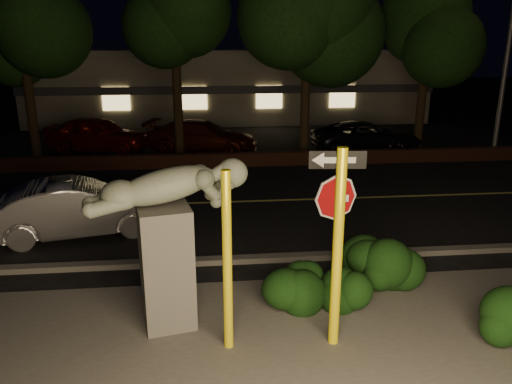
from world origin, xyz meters
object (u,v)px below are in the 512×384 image
Objects in this scene: yellow_pole_right at (338,251)px; parked_car_red at (98,134)px; streetlight at (510,10)px; silver_sedan at (78,208)px; sculpture at (168,228)px; yellow_pole_left at (227,263)px; parked_car_darkred at (202,136)px; signpost at (336,198)px; parked_car_dark at (366,137)px.

yellow_pole_right reaches higher than parked_car_red.
streetlight is (9.38, 11.76, 4.01)m from yellow_pole_right.
streetlight is 16.54m from silver_sedan.
sculpture is 16.60m from streetlight.
streetlight is at bearing 51.42° from yellow_pole_right.
streetlight is 2.28× the size of silver_sedan.
silver_sedan is at bearing 134.36° from yellow_pole_right.
yellow_pole_right is (1.61, -0.06, 0.15)m from yellow_pole_left.
parked_car_darkred is at bearing 75.89° from sculpture.
parked_car_darkred is (4.34, -0.59, -0.07)m from parked_car_red.
signpost is 0.64× the size of parked_car_red.
streetlight is 6.91m from parked_car_dark.
parked_car_darkred is at bearing -31.18° from silver_sedan.
signpost is at bearing 157.98° from parked_car_dark.
sculpture is 0.60× the size of parked_car_dark.
yellow_pole_right is at bearing -30.57° from sculpture.
signpost is at bearing 30.53° from yellow_pole_left.
streetlight is 16.70m from parked_car_red.
parked_car_dark is at bearing -62.37° from silver_sedan.
silver_sedan is at bearing 175.58° from parked_car_darkred.
parked_car_red is (-6.34, 14.67, -0.81)m from yellow_pole_right.
yellow_pole_right is 0.67× the size of parked_car_darkred.
parked_car_dark is (-4.53, 1.75, -4.92)m from streetlight.
streetlight is (11.89, 10.92, 3.87)m from sculpture.
yellow_pole_right is at bearing -142.51° from parked_car_red.
parked_car_red is at bearing 146.71° from streetlight.
signpost is at bearing -140.01° from silver_sedan.
parked_car_red is at bearing 121.44° from signpost.
sculpture is at bearing 148.23° from parked_car_dark.
signpost is 0.68× the size of silver_sedan.
yellow_pole_left is 0.65× the size of parked_car_red.
yellow_pole_left is 0.68× the size of silver_sedan.
parked_car_dark is at bearing -81.80° from parked_car_red.
signpost is 0.61× the size of parked_car_darkred.
parked_car_dark is (6.86, -0.57, -0.04)m from parked_car_darkred.
silver_sedan reaches higher than parked_car_darkred.
yellow_pole_right is 15.57m from streetlight.
yellow_pole_right reaches higher than yellow_pole_left.
silver_sedan is at bearing 129.33° from parked_car_dark.
yellow_pole_right is at bearing 158.63° from parked_car_dark.
parked_car_darkred is 1.01× the size of parked_car_dark.
parked_car_darkred is at bearing 98.10° from yellow_pole_right.
parked_car_red is (-6.61, 13.50, -1.24)m from signpost.
signpost is 1.02× the size of sculpture.
signpost reaches higher than parked_car_darkred.
sculpture is at bearing 138.85° from yellow_pole_left.
yellow_pole_left is 1.62m from yellow_pole_right.
sculpture is 0.29× the size of streetlight.
sculpture reaches higher than parked_car_dark.
signpost is at bearing -153.54° from streetlight.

